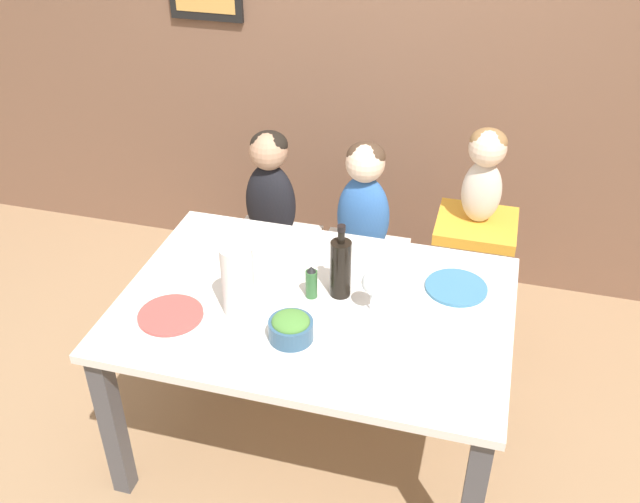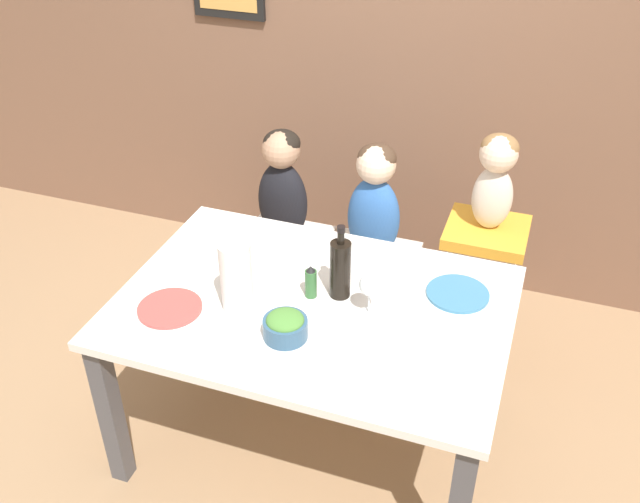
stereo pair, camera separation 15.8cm
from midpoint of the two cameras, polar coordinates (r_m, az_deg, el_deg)
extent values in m
plane|color=#9E7A56|center=(3.13, -1.86, -14.68)|extent=(14.00, 14.00, 0.00)
cube|color=brown|center=(3.57, 4.54, 17.57)|extent=(10.00, 0.06, 2.70)
cube|color=white|center=(2.64, -2.14, -4.46)|extent=(1.44, 0.99, 0.03)
cube|color=#4C4C51|center=(2.84, -17.86, -13.10)|extent=(0.07, 0.07, 0.69)
cube|color=#4C4C51|center=(3.39, -10.53, -2.99)|extent=(0.07, 0.07, 0.69)
cube|color=#4C4C51|center=(3.13, 12.08, -6.79)|extent=(0.07, 0.07, 0.69)
cylinder|color=silver|center=(3.55, -7.96, -3.58)|extent=(0.04, 0.04, 0.42)
cylinder|color=silver|center=(3.46, -3.44, -4.38)|extent=(0.04, 0.04, 0.42)
cylinder|color=silver|center=(3.76, -6.30, -0.96)|extent=(0.04, 0.04, 0.42)
cylinder|color=silver|center=(3.68, -2.01, -1.66)|extent=(0.04, 0.04, 0.42)
cube|color=silver|center=(3.47, -5.12, 0.50)|extent=(0.41, 0.39, 0.05)
cylinder|color=silver|center=(3.42, -1.06, -4.80)|extent=(0.04, 0.04, 0.42)
cylinder|color=silver|center=(3.37, 3.77, -5.61)|extent=(0.04, 0.04, 0.42)
cylinder|color=silver|center=(3.65, 0.23, -2.01)|extent=(0.04, 0.04, 0.42)
cylinder|color=silver|center=(3.60, 4.76, -2.73)|extent=(0.04, 0.04, 0.42)
cube|color=silver|center=(3.37, 2.00, -0.59)|extent=(0.41, 0.39, 0.05)
cylinder|color=silver|center=(3.28, 7.94, -4.23)|extent=(0.04, 0.04, 0.68)
cylinder|color=silver|center=(3.27, 12.28, -4.89)|extent=(0.04, 0.04, 0.68)
cylinder|color=silver|center=(3.48, 8.56, -1.78)|extent=(0.04, 0.04, 0.68)
cylinder|color=silver|center=(3.47, 12.64, -2.39)|extent=(0.04, 0.04, 0.68)
cube|color=gold|center=(3.17, 11.03, 2.01)|extent=(0.35, 0.33, 0.05)
ellipsoid|color=black|center=(3.35, -5.31, 3.81)|extent=(0.24, 0.15, 0.41)
sphere|color=tan|center=(3.23, -5.56, 7.99)|extent=(0.17, 0.17, 0.17)
ellipsoid|color=black|center=(3.22, -5.53, 8.48)|extent=(0.17, 0.17, 0.12)
ellipsoid|color=#3366B2|center=(3.24, 2.08, 2.79)|extent=(0.24, 0.15, 0.41)
sphere|color=beige|center=(3.11, 2.18, 7.08)|extent=(0.17, 0.17, 0.17)
ellipsoid|color=#473323|center=(3.11, 2.24, 7.59)|extent=(0.17, 0.17, 0.12)
ellipsoid|color=beige|center=(3.08, 11.36, 4.68)|extent=(0.17, 0.11, 0.29)
sphere|color=beige|center=(2.99, 11.79, 8.08)|extent=(0.16, 0.16, 0.16)
ellipsoid|color=olive|center=(2.99, 11.86, 8.56)|extent=(0.15, 0.15, 0.11)
cylinder|color=black|center=(2.61, -0.08, -1.43)|extent=(0.08, 0.08, 0.23)
cylinder|color=black|center=(2.52, -0.08, 1.35)|extent=(0.03, 0.03, 0.07)
cylinder|color=black|center=(2.51, -0.08, 1.84)|extent=(0.03, 0.03, 0.02)
cylinder|color=white|center=(2.53, -8.36, -2.34)|extent=(0.12, 0.12, 0.28)
cylinder|color=white|center=(2.60, 2.34, -4.74)|extent=(0.06, 0.06, 0.00)
cylinder|color=white|center=(2.57, 2.36, -4.01)|extent=(0.01, 0.01, 0.08)
ellipsoid|color=white|center=(2.52, 2.40, -2.53)|extent=(0.08, 0.08, 0.09)
cylinder|color=#335675|center=(2.46, -4.19, -6.32)|extent=(0.16, 0.16, 0.07)
ellipsoid|color=#4C8438|center=(2.44, -4.23, -5.67)|extent=(0.13, 0.13, 0.05)
cylinder|color=#D14C47|center=(2.64, -13.56, -5.01)|extent=(0.24, 0.24, 0.01)
cylinder|color=silver|center=(2.97, -7.29, 0.58)|extent=(0.24, 0.24, 0.01)
cylinder|color=teal|center=(2.73, 9.21, -2.89)|extent=(0.24, 0.24, 0.01)
cylinder|color=#336633|center=(2.63, -2.41, -2.65)|extent=(0.04, 0.04, 0.11)
cone|color=black|center=(2.59, -2.45, -1.45)|extent=(0.04, 0.04, 0.02)
camera|label=1|loc=(0.08, -91.75, -1.18)|focal=40.00mm
camera|label=2|loc=(0.08, 88.25, 1.18)|focal=40.00mm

